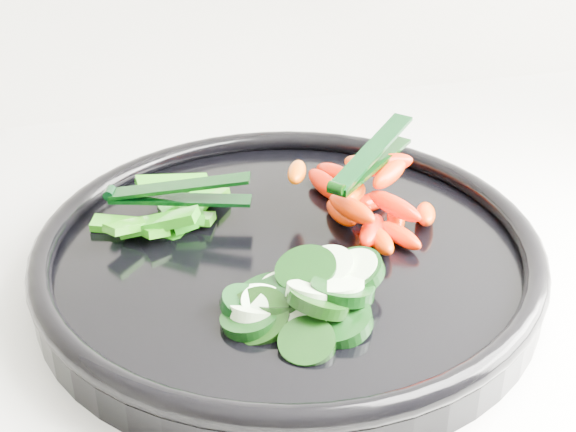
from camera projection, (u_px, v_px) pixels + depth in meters
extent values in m
cylinder|color=black|center=(288.00, 265.00, 0.60)|extent=(0.48, 0.48, 0.02)
torus|color=black|center=(288.00, 244.00, 0.59)|extent=(0.49, 0.49, 0.02)
cylinder|color=black|center=(307.00, 343.00, 0.50)|extent=(0.04, 0.04, 0.02)
cylinder|color=#DAECBD|center=(305.00, 331.00, 0.50)|extent=(0.03, 0.03, 0.02)
cylinder|color=black|center=(282.00, 307.00, 0.53)|extent=(0.04, 0.04, 0.02)
cylinder|color=beige|center=(252.00, 313.00, 0.52)|extent=(0.04, 0.04, 0.02)
cylinder|color=black|center=(248.00, 306.00, 0.53)|extent=(0.05, 0.05, 0.02)
cylinder|color=#D0ECBD|center=(264.00, 307.00, 0.53)|extent=(0.03, 0.04, 0.02)
cylinder|color=black|center=(336.00, 321.00, 0.51)|extent=(0.07, 0.07, 0.02)
cylinder|color=beige|center=(342.00, 314.00, 0.52)|extent=(0.04, 0.04, 0.02)
cylinder|color=black|center=(268.00, 297.00, 0.54)|extent=(0.06, 0.06, 0.02)
cylinder|color=#E6FBC9|center=(280.00, 289.00, 0.54)|extent=(0.04, 0.04, 0.02)
cylinder|color=black|center=(250.00, 319.00, 0.52)|extent=(0.05, 0.05, 0.01)
cylinder|color=beige|center=(253.00, 303.00, 0.53)|extent=(0.05, 0.05, 0.01)
cylinder|color=black|center=(257.00, 318.00, 0.52)|extent=(0.06, 0.06, 0.03)
cylinder|color=#D0EFBF|center=(248.00, 313.00, 0.52)|extent=(0.04, 0.04, 0.02)
cylinder|color=black|center=(352.00, 273.00, 0.54)|extent=(0.06, 0.06, 0.03)
cylinder|color=#DFFAC8|center=(353.00, 271.00, 0.54)|extent=(0.05, 0.05, 0.03)
cylinder|color=black|center=(319.00, 301.00, 0.52)|extent=(0.05, 0.05, 0.03)
cylinder|color=beige|center=(311.00, 293.00, 0.52)|extent=(0.05, 0.05, 0.02)
cylinder|color=black|center=(306.00, 271.00, 0.55)|extent=(0.06, 0.06, 0.02)
cylinder|color=#E0F3C3|center=(328.00, 268.00, 0.55)|extent=(0.05, 0.05, 0.02)
cylinder|color=black|center=(342.00, 290.00, 0.53)|extent=(0.06, 0.06, 0.02)
cylinder|color=#D9F7C5|center=(338.00, 288.00, 0.53)|extent=(0.04, 0.04, 0.02)
ellipsoid|color=#E14900|center=(396.00, 217.00, 0.62)|extent=(0.03, 0.05, 0.02)
ellipsoid|color=#FF1100|center=(372.00, 231.00, 0.60)|extent=(0.04, 0.06, 0.02)
ellipsoid|color=#F73A00|center=(400.00, 236.00, 0.60)|extent=(0.03, 0.04, 0.02)
ellipsoid|color=#DA3400|center=(351.00, 206.00, 0.63)|extent=(0.04, 0.04, 0.02)
ellipsoid|color=#E72B00|center=(426.00, 214.00, 0.62)|extent=(0.03, 0.05, 0.03)
ellipsoid|color=#E84500|center=(342.00, 212.00, 0.63)|extent=(0.02, 0.05, 0.02)
ellipsoid|color=#F14100|center=(381.00, 241.00, 0.59)|extent=(0.02, 0.04, 0.02)
ellipsoid|color=#FF3500|center=(372.00, 202.00, 0.64)|extent=(0.05, 0.04, 0.02)
ellipsoid|color=red|center=(336.00, 174.00, 0.68)|extent=(0.04, 0.05, 0.02)
ellipsoid|color=red|center=(326.00, 185.00, 0.66)|extent=(0.03, 0.05, 0.02)
ellipsoid|color=#FD1E00|center=(352.00, 209.00, 0.60)|extent=(0.04, 0.05, 0.02)
ellipsoid|color=#E45500|center=(363.00, 166.00, 0.66)|extent=(0.03, 0.06, 0.03)
ellipsoid|color=red|center=(395.00, 206.00, 0.61)|extent=(0.04, 0.05, 0.02)
ellipsoid|color=#F34500|center=(353.00, 194.00, 0.62)|extent=(0.04, 0.05, 0.02)
ellipsoid|color=#DE3300|center=(382.00, 165.00, 0.63)|extent=(0.05, 0.03, 0.03)
ellipsoid|color=#E45D00|center=(297.00, 172.00, 0.62)|extent=(0.03, 0.04, 0.02)
ellipsoid|color=#E40C00|center=(389.00, 174.00, 0.62)|extent=(0.04, 0.04, 0.02)
cube|color=#126709|center=(177.00, 216.00, 0.63)|extent=(0.03, 0.06, 0.02)
cube|color=#106309|center=(189.00, 211.00, 0.64)|extent=(0.02, 0.06, 0.03)
cube|color=#1D6A0A|center=(194.00, 196.00, 0.66)|extent=(0.06, 0.05, 0.02)
cube|color=#17720A|center=(187.00, 219.00, 0.62)|extent=(0.04, 0.03, 0.01)
cube|color=#256A0A|center=(188.00, 214.00, 0.63)|extent=(0.06, 0.06, 0.02)
cube|color=#1E6E0A|center=(120.00, 225.00, 0.62)|extent=(0.05, 0.03, 0.01)
cube|color=#1A6E0A|center=(145.00, 227.00, 0.61)|extent=(0.03, 0.06, 0.02)
cube|color=#146009|center=(159.00, 222.00, 0.60)|extent=(0.06, 0.04, 0.03)
cube|color=#106409|center=(131.00, 226.00, 0.60)|extent=(0.04, 0.04, 0.02)
cube|color=#0F6609|center=(173.00, 184.00, 0.65)|extent=(0.06, 0.02, 0.02)
cylinder|color=black|center=(336.00, 188.00, 0.58)|extent=(0.01, 0.01, 0.01)
cube|color=black|center=(371.00, 164.00, 0.62)|extent=(0.09, 0.09, 0.00)
cube|color=black|center=(372.00, 151.00, 0.61)|extent=(0.09, 0.09, 0.02)
cylinder|color=black|center=(109.00, 193.00, 0.62)|extent=(0.01, 0.01, 0.01)
cube|color=black|center=(180.00, 199.00, 0.62)|extent=(0.11, 0.05, 0.00)
cube|color=black|center=(179.00, 186.00, 0.61)|extent=(0.11, 0.05, 0.02)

